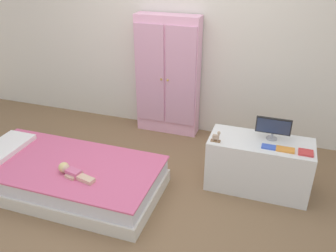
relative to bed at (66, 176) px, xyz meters
The scene contains 12 objects.
ground_plane 0.70m from the bed, ahead, with size 10.00×10.00×0.02m, color brown.
back_wall 2.14m from the bed, 67.37° to the left, with size 6.40×0.05×2.70m, color silver.
bed is the anchor object (origin of this frame).
pillow 0.73m from the bed, behind, with size 0.32×0.64×0.05m, color white.
doll 0.27m from the bed, 41.18° to the right, with size 0.39×0.16×0.10m.
wardrobe 1.67m from the bed, 70.03° to the left, with size 0.76×0.25×1.44m.
tv_stand 1.85m from the bed, 19.40° to the left, with size 0.95×0.43×0.52m, color silver.
tv_monitor 2.01m from the bed, 20.61° to the left, with size 0.32×0.10×0.21m.
rocking_horse_toy 1.49m from the bed, 19.39° to the left, with size 0.09×0.04×0.11m.
book_blue 1.92m from the bed, 15.92° to the left, with size 0.13×0.08×0.01m, color blue.
book_orange 2.05m from the bed, 14.83° to the left, with size 0.16×0.09×0.01m, color orange.
book_red 2.22m from the bed, 13.68° to the left, with size 0.12×0.11×0.02m, color #CC3838.
Camera 1 is at (1.14, -2.39, 2.15)m, focal length 37.80 mm.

